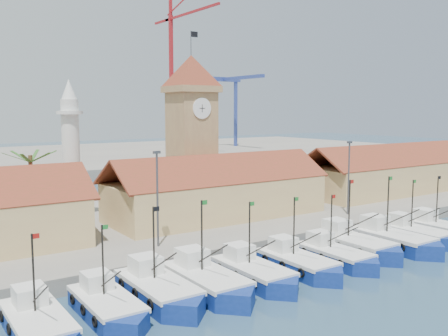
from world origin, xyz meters
TOP-DOWN VIEW (x-y plane):
  - ground at (0.00, 0.00)m, footprint 400.00×400.00m
  - quay at (0.00, 24.00)m, footprint 140.00×32.00m
  - terminal at (0.00, 110.00)m, footprint 240.00×80.00m
  - boat_0 at (-25.43, 1.91)m, footprint 3.33×9.13m
  - boat_1 at (-20.69, 2.36)m, footprint 3.26×8.94m
  - boat_2 at (-16.43, 2.93)m, footprint 3.62×9.92m
  - boat_3 at (-12.46, 2.46)m, footprint 3.70×10.13m
  - boat_4 at (-8.00, 2.17)m, footprint 3.43×9.38m
  - boat_5 at (-3.15, 2.05)m, footprint 3.39×9.29m
  - boat_6 at (1.39, 1.92)m, footprint 3.28×8.99m
  - boat_7 at (5.42, 3.24)m, footprint 3.76×10.29m
  - boat_8 at (10.13, 2.19)m, footprint 3.81×10.43m
  - boat_9 at (14.62, 2.53)m, footprint 3.43×9.40m
  - boat_10 at (18.77, 2.20)m, footprint 3.50×9.60m
  - hall_center at (0.00, 20.00)m, footprint 27.04×10.13m
  - hall_right at (32.00, 20.00)m, footprint 31.20×10.13m
  - clock_tower at (0.00, 26.00)m, footprint 5.80×5.80m
  - minaret at (-15.00, 28.00)m, footprint 3.00×3.00m
  - palm_tree at (-20.00, 26.00)m, footprint 5.60×5.03m
  - lamp_posts at (0.50, 12.00)m, footprint 80.70×0.25m
  - crane_red_right at (39.64, 103.26)m, footprint 1.00×35.99m
  - gantry at (62.00, 106.65)m, footprint 13.00×22.00m

SIDE VIEW (x-z plane):
  - ground at x=0.00m, z-range 0.00..0.00m
  - boat_1 at x=-20.69m, z-range -2.68..4.08m
  - boat_6 at x=1.39m, z-range -2.70..4.11m
  - boat_0 at x=-25.43m, z-range -2.74..4.17m
  - boat_5 at x=-3.15m, z-range -2.79..4.24m
  - boat_4 at x=-8.00m, z-range -2.82..4.28m
  - boat_9 at x=14.62m, z-range -2.82..4.29m
  - quay at x=0.00m, z-range 0.00..1.50m
  - boat_10 at x=18.77m, z-range -2.88..4.38m
  - boat_2 at x=-16.43m, z-range -2.98..4.53m
  - boat_3 at x=-12.46m, z-range -3.04..4.62m
  - boat_7 at x=5.42m, z-range -3.09..4.70m
  - boat_8 at x=10.13m, z-range -3.13..4.76m
  - terminal at x=0.00m, z-range 0.00..2.00m
  - hall_center at x=0.00m, z-range 0.18..7.79m
  - hall_right at x=32.00m, z-range 0.18..7.79m
  - palm_tree at x=-20.00m, z-range 2.05..10.44m
  - lamp_posts at x=0.50m, z-range 1.96..10.99m
  - minaret at x=-15.00m, z-range 1.58..17.88m
  - clock_tower at x=0.00m, z-range 0.61..23.31m
  - gantry at x=62.00m, z-range 8.44..31.64m
  - crane_red_right at x=39.64m, z-range 4.86..52.07m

